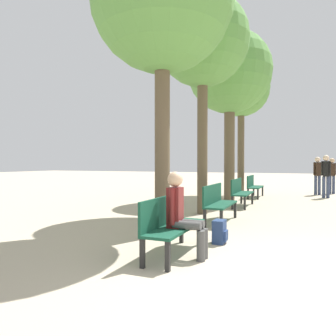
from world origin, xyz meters
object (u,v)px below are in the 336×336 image
(bench_row_1, at_px, (217,201))
(backpack, at_px, (220,232))
(tree_row_3, at_px, (241,89))
(person_seated, at_px, (182,212))
(tree_row_2, at_px, (230,73))
(bench_row_2, at_px, (240,191))
(bench_row_3, at_px, (253,185))
(pedestrian_near, at_px, (318,173))
(pedestrian_far, at_px, (332,173))
(tree_row_0, at_px, (162,2))
(pedestrian_mid, at_px, (326,173))
(bench_row_0, at_px, (170,221))
(tree_row_1, at_px, (203,42))

(bench_row_1, bearing_deg, backpack, -74.73)
(tree_row_3, distance_m, person_seated, 10.72)
(tree_row_2, bearing_deg, bench_row_2, -67.06)
(tree_row_3, bearing_deg, person_seated, -84.71)
(bench_row_3, height_order, tree_row_2, tree_row_2)
(bench_row_3, distance_m, tree_row_3, 4.28)
(tree_row_3, xyz_separation_m, pedestrian_near, (3.09, 0.97, -3.65))
(backpack, bearing_deg, bench_row_3, 93.92)
(tree_row_2, xyz_separation_m, pedestrian_far, (3.70, 4.10, -3.79))
(pedestrian_far, bearing_deg, tree_row_2, -132.09)
(person_seated, xyz_separation_m, backpack, (0.31, 1.05, -0.47))
(bench_row_3, bearing_deg, tree_row_3, 122.53)
(tree_row_2, distance_m, backpack, 8.02)
(tree_row_0, xyz_separation_m, pedestrian_near, (3.09, 9.54, -3.58))
(tree_row_0, xyz_separation_m, backpack, (1.23, -0.32, -4.32))
(bench_row_1, bearing_deg, person_seated, -85.64)
(tree_row_2, bearing_deg, tree_row_0, -90.00)
(pedestrian_near, distance_m, pedestrian_mid, 1.26)
(bench_row_3, relative_size, tree_row_3, 0.27)
(tree_row_3, relative_size, pedestrian_near, 3.59)
(bench_row_2, distance_m, backpack, 4.92)
(bench_row_2, height_order, pedestrian_far, pedestrian_far)
(bench_row_1, xyz_separation_m, bench_row_2, (0.00, 2.93, 0.00))
(bench_row_3, bearing_deg, bench_row_0, -90.00)
(bench_row_0, relative_size, tree_row_0, 0.26)
(tree_row_1, xyz_separation_m, tree_row_2, (0.00, 3.47, 0.04))
(person_seated, height_order, pedestrian_far, pedestrian_far)
(tree_row_0, height_order, pedestrian_near, tree_row_0)
(bench_row_3, distance_m, pedestrian_far, 4.13)
(tree_row_1, bearing_deg, bench_row_1, -57.48)
(tree_row_3, distance_m, pedestrian_far, 5.49)
(pedestrian_far, bearing_deg, person_seated, -103.41)
(pedestrian_mid, bearing_deg, bench_row_0, -105.49)
(bench_row_2, height_order, bench_row_3, same)
(bench_row_3, bearing_deg, tree_row_0, -95.27)
(bench_row_3, relative_size, pedestrian_mid, 0.94)
(bench_row_1, xyz_separation_m, tree_row_3, (-0.69, 6.93, 4.08))
(person_seated, bearing_deg, tree_row_2, 96.93)
(tree_row_1, relative_size, person_seated, 4.73)
(tree_row_1, relative_size, tree_row_2, 0.95)
(tree_row_3, bearing_deg, backpack, -82.15)
(pedestrian_near, relative_size, pedestrian_far, 1.03)
(bench_row_3, distance_m, pedestrian_mid, 2.82)
(bench_row_0, xyz_separation_m, tree_row_3, (-0.69, 9.86, 4.08))
(tree_row_1, xyz_separation_m, tree_row_3, (0.00, 5.85, -0.09))
(bench_row_1, relative_size, person_seated, 1.25)
(person_seated, xyz_separation_m, pedestrian_near, (2.17, 10.91, 0.27))
(tree_row_0, relative_size, pedestrian_mid, 3.54)
(backpack, relative_size, pedestrian_mid, 0.24)
(tree_row_1, bearing_deg, tree_row_0, -90.00)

